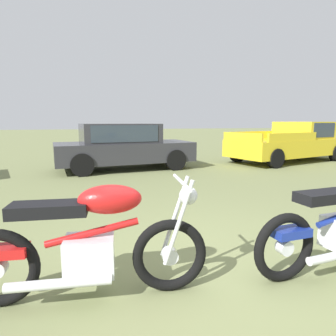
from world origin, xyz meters
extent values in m
plane|color=olive|center=(0.00, 0.00, 0.00)|extent=(120.00, 120.00, 0.00)
torus|color=black|center=(-0.50, -0.09, 0.33)|extent=(0.66, 0.18, 0.65)
cylinder|color=silver|center=(-0.50, -0.09, 0.33)|extent=(0.15, 0.12, 0.14)
cylinder|color=silver|center=(-0.42, -0.01, 0.65)|extent=(0.27, 0.07, 0.73)
cylinder|color=silver|center=(-0.45, -0.19, 0.65)|extent=(0.27, 0.07, 0.73)
cube|color=silver|center=(-1.17, 0.00, 0.38)|extent=(0.44, 0.35, 0.32)
cylinder|color=red|center=(-1.14, -0.01, 0.58)|extent=(0.77, 0.16, 0.22)
ellipsoid|color=red|center=(-0.99, -0.03, 0.86)|extent=(0.55, 0.33, 0.24)
cube|color=black|center=(-1.47, 0.04, 0.80)|extent=(0.63, 0.32, 0.10)
cube|color=red|center=(-1.82, 0.09, 0.47)|extent=(0.38, 0.23, 0.08)
cylinder|color=silver|center=(-0.40, -0.11, 0.98)|extent=(0.12, 0.64, 0.03)
sphere|color=silver|center=(-0.34, -0.11, 0.86)|extent=(0.18, 0.18, 0.16)
cylinder|color=silver|center=(-1.41, -0.13, 0.24)|extent=(0.80, 0.19, 0.08)
torus|color=black|center=(0.57, -0.25, 0.33)|extent=(0.66, 0.12, 0.66)
cylinder|color=silver|center=(0.57, -0.25, 0.33)|extent=(0.14, 0.11, 0.14)
cube|color=black|center=(1.03, -0.23, 0.78)|extent=(0.61, 0.27, 0.10)
cube|color=navy|center=(0.63, -0.25, 0.47)|extent=(0.37, 0.20, 0.08)
cube|color=#2D2D33|center=(0.16, 6.81, 0.55)|extent=(4.34, 2.15, 0.60)
cube|color=#2D2D33|center=(0.01, 6.80, 1.13)|extent=(2.44, 1.80, 0.60)
cube|color=#2D3842|center=(0.01, 6.80, 1.15)|extent=(2.10, 1.81, 0.48)
cylinder|color=black|center=(1.48, 7.76, 0.32)|extent=(0.66, 0.28, 0.64)
cylinder|color=black|center=(1.63, 6.10, 0.32)|extent=(0.66, 0.28, 0.64)
cylinder|color=black|center=(-1.30, 7.52, 0.32)|extent=(0.66, 0.28, 0.64)
cylinder|color=black|center=(-1.16, 5.86, 0.32)|extent=(0.66, 0.28, 0.64)
cube|color=gold|center=(6.32, 6.77, 0.55)|extent=(5.13, 2.93, 0.60)
cube|color=gold|center=(7.14, 6.97, 1.17)|extent=(1.90, 2.01, 0.64)
cube|color=#2D3842|center=(7.14, 6.97, 1.19)|extent=(1.63, 1.98, 0.52)
cube|color=gold|center=(5.22, 7.40, 0.99)|extent=(2.37, 0.64, 0.28)
cube|color=gold|center=(5.63, 5.71, 0.99)|extent=(2.37, 0.64, 0.28)
cube|color=gold|center=(4.01, 6.21, 0.99)|extent=(0.49, 1.72, 0.28)
cylinder|color=black|center=(7.79, 8.01, 0.32)|extent=(0.67, 0.36, 0.64)
cylinder|color=black|center=(8.19, 6.33, 0.32)|extent=(0.67, 0.36, 0.64)
cylinder|color=black|center=(4.45, 7.21, 0.32)|extent=(0.67, 0.36, 0.64)
cylinder|color=black|center=(4.85, 5.53, 0.32)|extent=(0.67, 0.36, 0.64)
camera|label=1|loc=(-1.21, -2.38, 1.48)|focal=31.13mm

